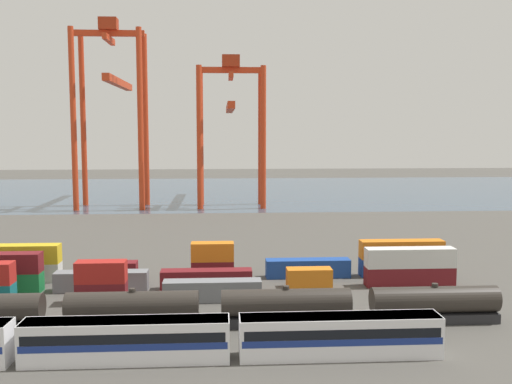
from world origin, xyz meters
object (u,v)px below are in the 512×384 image
object	(u,v)px
freight_tank_row	(210,308)
gantry_crane_central	(231,116)
passenger_train	(126,339)
gantry_crane_west	(112,96)
shipping_container_17	(16,272)
shipping_container_12	(206,279)
shipping_container_14	(409,276)

from	to	relation	value
freight_tank_row	gantry_crane_central	bearing A→B (deg)	87.65
passenger_train	freight_tank_row	distance (m)	11.71
passenger_train	gantry_crane_west	world-z (taller)	gantry_crane_west
gantry_crane_west	gantry_crane_central	world-z (taller)	gantry_crane_west
freight_tank_row	shipping_container_17	xyz separation A→B (m)	(-27.35, 20.60, -0.75)
shipping_container_17	freight_tank_row	bearing A→B (deg)	-36.99
shipping_container_12	gantry_crane_west	world-z (taller)	gantry_crane_west
passenger_train	shipping_container_14	world-z (taller)	passenger_train
passenger_train	gantry_crane_west	bearing A→B (deg)	100.55
freight_tank_row	shipping_container_12	distance (m)	15.11
shipping_container_14	passenger_train	bearing A→B (deg)	-144.85
shipping_container_12	gantry_crane_central	size ratio (longest dim) A/B	0.29
passenger_train	shipping_container_17	distance (m)	35.71
shipping_container_14	gantry_crane_central	xyz separation A→B (m)	(-22.54, 88.96, 23.78)
shipping_container_14	gantry_crane_west	xyz separation A→B (m)	(-55.19, 88.31, 29.20)
freight_tank_row	gantry_crane_central	distance (m)	106.64
passenger_train	shipping_container_12	size ratio (longest dim) A/B	4.80
shipping_container_14	gantry_crane_west	size ratio (longest dim) A/B	0.24
passenger_train	shipping_container_12	xyz separation A→B (m)	(6.72, 24.12, -0.84)
shipping_container_12	shipping_container_17	distance (m)	27.19
passenger_train	shipping_container_12	distance (m)	25.05
shipping_container_12	shipping_container_14	world-z (taller)	same
passenger_train	shipping_container_17	xyz separation A→B (m)	(-19.90, 29.64, -0.84)
passenger_train	gantry_crane_central	size ratio (longest dim) A/B	1.40
passenger_train	shipping_container_14	distance (m)	41.90
gantry_crane_west	gantry_crane_central	bearing A→B (deg)	1.13
freight_tank_row	shipping_container_17	world-z (taller)	freight_tank_row
shipping_container_14	freight_tank_row	bearing A→B (deg)	-150.65
freight_tank_row	gantry_crane_central	size ratio (longest dim) A/B	1.52
passenger_train	shipping_container_14	bearing A→B (deg)	35.15
passenger_train	freight_tank_row	size ratio (longest dim) A/B	0.92
shipping_container_12	gantry_crane_west	bearing A→B (deg)	107.39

